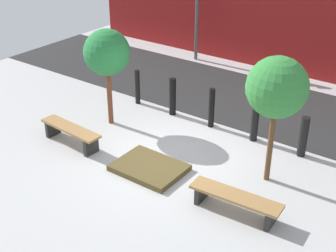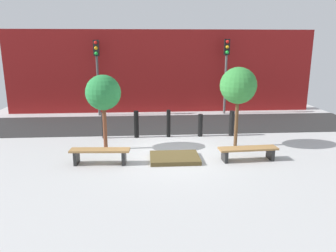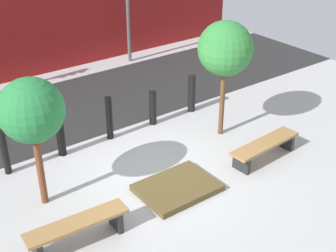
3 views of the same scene
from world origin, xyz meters
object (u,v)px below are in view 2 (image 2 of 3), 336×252
Objects in this scene: bench_left at (100,153)px; bench_right at (248,151)px; tree_behind_left_bench at (103,93)px; bollard_left at (136,124)px; bollard_right at (200,125)px; planter_bed at (175,158)px; traffic_light_west at (97,64)px; bollard_far_right at (232,123)px; bollard_center at (169,123)px; bollard_far_left at (104,125)px; traffic_light_mid_west at (226,63)px; tree_behind_right_bench at (238,86)px.

bench_right is (4.63, 0.00, -0.03)m from bench_left.
bench_left is at bearing 176.41° from bench_right.
tree_behind_left_bench reaches higher than bollard_left.
bollard_right is at bearing 0.00° from bollard_left.
planter_bed is 0.41× the size of traffic_light_west.
bench_right is 1.22× the size of planter_bed.
bollard_far_right reaches higher than bench_right.
bollard_center reaches higher than planter_bed.
bollard_left is (1.27, 0.00, 0.02)m from bollard_far_left.
bollard_far_right is (5.07, 0.00, -0.01)m from bollard_far_left.
tree_behind_left_bench is 0.68× the size of traffic_light_mid_west.
planter_bed is 8.07m from traffic_light_mid_west.
bollard_right is 0.23× the size of traffic_light_mid_west.
bench_left is 4.63m from bench_right.
bollard_far_right reaches higher than bench_left.
bollard_center is at bearing 54.75° from bench_left.
planter_bed is 1.45× the size of bollard_left.
tree_behind_right_bench is at bearing -21.61° from bollard_left.
tree_behind_left_bench is 0.92× the size of tree_behind_right_bench.
tree_behind_right_bench is 2.21m from bollard_far_right.
tree_behind_left_bench is 0.69× the size of traffic_light_west.
planter_bed is at bearing -64.72° from traffic_light_west.
bollard_center is at bearing 0.00° from bollard_far_left.
bollard_center reaches higher than bench_left.
tree_behind_right_bench is at bearing -16.31° from bollard_far_left.
planter_bed is 3.38m from tree_behind_right_bench.
tree_behind_left_bench is at bearing -180.00° from tree_behind_right_bench.
bench_left is 5.19m from tree_behind_right_bench.
bollard_center reaches higher than bollard_far_right.
bollard_center is at bearing 148.49° from tree_behind_right_bench.
bollard_left is (-3.58, 2.87, 0.23)m from bench_right.
bollard_center is (2.31, 1.42, -1.44)m from tree_behind_left_bench.
planter_bed is 2.72m from bollard_center.
tree_behind_right_bench is 2.76× the size of bollard_far_left.
bollard_center is 0.29× the size of traffic_light_mid_west.
bollard_far_right is at bearing 0.00° from bollard_left.
bollard_far_left reaches higher than bench_right.
bench_right is 5.64m from bollard_far_left.
bollard_right is 6.57m from traffic_light_west.
tree_behind_left_bench is 2.39× the size of bollard_center.
bollard_far_left is at bearing -80.20° from traffic_light_west.
bollard_right is at bearing -43.11° from traffic_light_west.
bollard_far_left is 0.96× the size of bollard_left.
bench_left is 1.79× the size of bollard_far_left.
traffic_light_mid_west is at bearing 45.42° from tree_behind_left_bench.
tree_behind_right_bench is 7.96m from traffic_light_west.
bollard_far_left reaches higher than planter_bed.
tree_behind_right_bench reaches higher than bench_left.
bollard_far_right reaches higher than bollard_right.
traffic_light_west is at bearing 99.80° from bollard_far_left.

